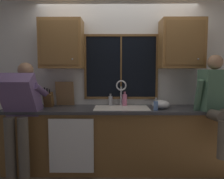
% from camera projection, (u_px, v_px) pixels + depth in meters
% --- Properties ---
extents(back_wall, '(5.64, 0.12, 2.55)m').
position_uv_depth(back_wall, '(117.00, 82.00, 3.33)').
color(back_wall, silver).
rests_on(back_wall, floor).
extents(window_glass, '(1.10, 0.02, 0.95)m').
position_uv_depth(window_glass, '(121.00, 67.00, 3.24)').
color(window_glass, black).
extents(window_frame_top, '(1.17, 0.02, 0.04)m').
position_uv_depth(window_frame_top, '(121.00, 35.00, 3.18)').
color(window_frame_top, brown).
extents(window_frame_bottom, '(1.17, 0.02, 0.04)m').
position_uv_depth(window_frame_bottom, '(121.00, 98.00, 3.27)').
color(window_frame_bottom, brown).
extents(window_frame_left, '(0.03, 0.02, 0.95)m').
position_uv_depth(window_frame_left, '(85.00, 67.00, 3.23)').
color(window_frame_left, brown).
extents(window_frame_right, '(0.03, 0.02, 0.95)m').
position_uv_depth(window_frame_right, '(157.00, 67.00, 3.22)').
color(window_frame_right, brown).
extents(window_mullion_center, '(0.02, 0.02, 0.95)m').
position_uv_depth(window_mullion_center, '(121.00, 67.00, 3.22)').
color(window_mullion_center, brown).
extents(lower_cabinet_run, '(3.24, 0.58, 0.88)m').
position_uv_depth(lower_cabinet_run, '(117.00, 139.00, 3.05)').
color(lower_cabinet_run, brown).
rests_on(lower_cabinet_run, floor).
extents(countertop, '(3.30, 0.62, 0.04)m').
position_uv_depth(countertop, '(118.00, 109.00, 2.99)').
color(countertop, '#38383D').
rests_on(countertop, lower_cabinet_run).
extents(dishwasher_front, '(0.60, 0.02, 0.74)m').
position_uv_depth(dishwasher_front, '(71.00, 146.00, 2.74)').
color(dishwasher_front, white).
extents(upper_cabinet_left, '(0.63, 0.36, 0.72)m').
position_uv_depth(upper_cabinet_left, '(62.00, 44.00, 3.05)').
color(upper_cabinet_left, olive).
extents(upper_cabinet_right, '(0.63, 0.36, 0.72)m').
position_uv_depth(upper_cabinet_right, '(181.00, 44.00, 3.04)').
color(upper_cabinet_right, olive).
extents(sink, '(0.80, 0.46, 0.21)m').
position_uv_depth(sink, '(122.00, 114.00, 3.01)').
color(sink, white).
rests_on(sink, lower_cabinet_run).
extents(faucet, '(0.18, 0.09, 0.40)m').
position_uv_depth(faucet, '(122.00, 90.00, 3.15)').
color(faucet, silver).
rests_on(faucet, countertop).
extents(person_standing, '(0.53, 0.68, 1.58)m').
position_uv_depth(person_standing, '(20.00, 109.00, 2.68)').
color(person_standing, '#595147').
rests_on(person_standing, floor).
extents(person_sitting_on_counter, '(0.54, 0.65, 1.26)m').
position_uv_depth(person_sitting_on_counter, '(217.00, 98.00, 2.70)').
color(person_sitting_on_counter, '#595147').
rests_on(person_sitting_on_counter, countertop).
extents(knife_block, '(0.12, 0.18, 0.32)m').
position_uv_depth(knife_block, '(49.00, 100.00, 3.07)').
color(knife_block, brown).
rests_on(knife_block, countertop).
extents(cutting_board, '(0.28, 0.10, 0.38)m').
position_uv_depth(cutting_board, '(65.00, 94.00, 3.20)').
color(cutting_board, '#997047').
rests_on(cutting_board, countertop).
extents(mixing_bowl, '(0.26, 0.26, 0.13)m').
position_uv_depth(mixing_bowl, '(161.00, 104.00, 2.96)').
color(mixing_bowl, silver).
rests_on(mixing_bowl, countertop).
extents(soap_dispenser, '(0.06, 0.07, 0.18)m').
position_uv_depth(soap_dispenser, '(156.00, 105.00, 2.81)').
color(soap_dispenser, '#668CCC').
rests_on(soap_dispenser, countertop).
extents(bottle_green_glass, '(0.06, 0.06, 0.19)m').
position_uv_depth(bottle_green_glass, '(110.00, 100.00, 3.22)').
color(bottle_green_glass, '#B7B7BC').
rests_on(bottle_green_glass, countertop).
extents(bottle_tall_clear, '(0.07, 0.07, 0.23)m').
position_uv_depth(bottle_tall_clear, '(125.00, 100.00, 3.18)').
color(bottle_tall_clear, pink).
rests_on(bottle_tall_clear, countertop).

